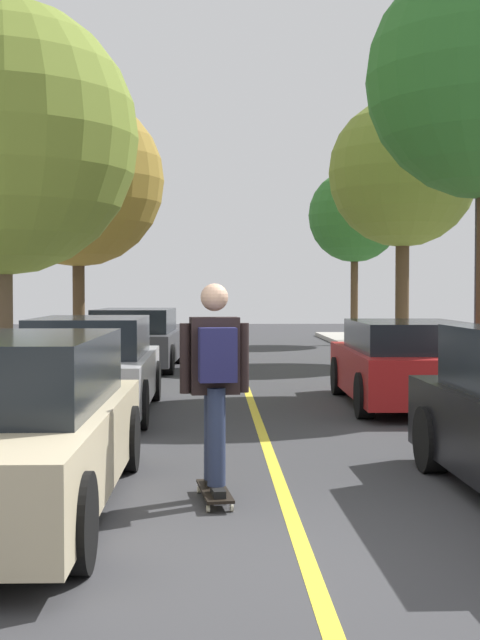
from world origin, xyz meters
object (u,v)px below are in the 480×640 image
(street_tree_right_far, at_px, (355,216))
(streetlamp, at_px, (478,226))
(skateboard, at_px, (215,491))
(skateboarder, at_px, (215,374))
(parked_car_left_far, at_px, (135,339))
(street_tree_right_near, at_px, (403,173))
(street_tree_left_nearest, at_px, (1,139))
(parked_car_left_near, at_px, (91,367))
(parked_car_right_near, at_px, (406,363))
(street_tree_left_near, at_px, (78,181))

(street_tree_right_far, xyz_separation_m, streetlamp, (0.07, -13.00, -1.27))
(skateboard, relative_size, skateboarder, 0.50)
(parked_car_left_far, xyz_separation_m, street_tree_right_near, (6.39, 1.48, 3.95))
(street_tree_left_nearest, bearing_deg, parked_car_left_near, -46.96)
(street_tree_right_far, xyz_separation_m, skateboarder, (-4.63, -21.14, -3.11))
(street_tree_left_nearest, bearing_deg, streetlamp, 7.33)
(street_tree_left_nearest, distance_m, street_tree_right_near, 10.61)
(parked_car_left_far, xyz_separation_m, skateboard, (1.76, -12.45, -0.58))
(streetlamp, relative_size, skateboard, 5.54)
(skateboarder, bearing_deg, street_tree_left_nearest, 115.87)
(parked_car_left_far, height_order, street_tree_left_nearest, street_tree_left_nearest)
(parked_car_right_near, relative_size, street_tree_left_near, 0.63)
(street_tree_left_nearest, xyz_separation_m, street_tree_right_far, (8.07, 14.05, -0.04))
(skateboarder, bearing_deg, street_tree_right_near, 71.67)
(street_tree_right_near, distance_m, streetlamp, 6.08)
(street_tree_right_near, distance_m, street_tree_right_far, 7.18)
(parked_car_left_far, height_order, skateboarder, skateboarder)
(street_tree_right_far, height_order, skateboard, street_tree_right_far)
(street_tree_left_near, bearing_deg, skateboard, -77.24)
(street_tree_right_near, relative_size, streetlamp, 1.33)
(streetlamp, bearing_deg, street_tree_left_nearest, -172.67)
(street_tree_right_near, height_order, skateboard, street_tree_right_near)
(skateboard, bearing_deg, street_tree_left_near, 102.76)
(parked_car_left_far, distance_m, street_tree_left_near, 5.03)
(parked_car_left_near, distance_m, street_tree_left_nearest, 4.32)
(street_tree_left_near, xyz_separation_m, skateboard, (3.43, -15.17, -4.47))
(parked_car_left_far, bearing_deg, skateboarder, -81.97)
(parked_car_left_far, height_order, street_tree_left_near, street_tree_left_near)
(street_tree_left_nearest, relative_size, street_tree_right_far, 1.13)
(parked_car_left_near, distance_m, street_tree_right_far, 17.44)
(skateboarder, bearing_deg, skateboard, 97.05)
(parked_car_right_near, distance_m, skateboarder, 6.70)
(parked_car_left_far, bearing_deg, streetlamp, -33.94)
(parked_car_left_far, relative_size, street_tree_left_nearest, 0.69)
(parked_car_left_near, bearing_deg, street_tree_left_nearest, 133.04)
(parked_car_left_near, xyz_separation_m, street_tree_right_far, (6.39, 15.85, 3.52))
(parked_car_left_far, height_order, parked_car_right_near, parked_car_left_far)
(parked_car_left_near, bearing_deg, skateboard, -71.54)
(street_tree_left_near, xyz_separation_m, street_tree_right_near, (8.07, -1.23, 0.06))
(parked_car_right_near, distance_m, street_tree_right_near, 9.06)
(street_tree_right_near, bearing_deg, streetlamp, -89.30)
(parked_car_left_near, xyz_separation_m, skateboard, (1.76, -5.26, -0.58))
(parked_car_left_near, bearing_deg, parked_car_right_near, 8.49)
(parked_car_left_far, height_order, street_tree_right_far, street_tree_right_far)
(parked_car_left_far, xyz_separation_m, streetlamp, (6.46, -4.35, 2.25))
(parked_car_right_near, relative_size, skateboarder, 2.44)
(street_tree_left_nearest, distance_m, skateboard, 8.87)
(street_tree_left_near, distance_m, street_tree_right_far, 10.02)
(street_tree_right_far, height_order, streetlamp, street_tree_right_far)
(parked_car_left_far, bearing_deg, parked_car_left_near, -90.00)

